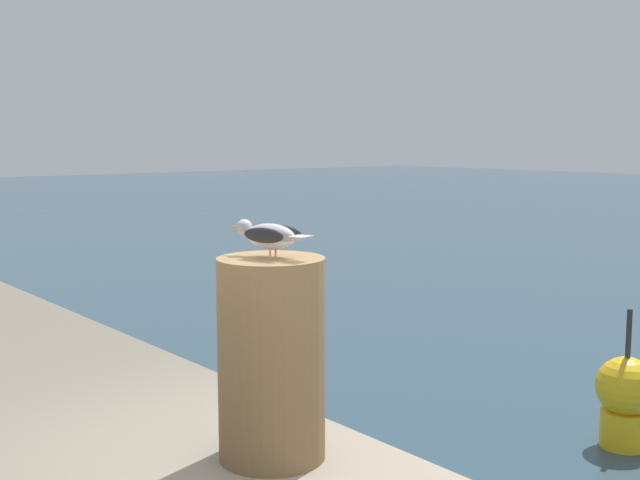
# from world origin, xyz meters

# --- Properties ---
(mooring_post) EXTENTS (0.43, 0.43, 0.82)m
(mooring_post) POSITION_xyz_m (-0.50, -0.45, 2.02)
(mooring_post) COLOR brown
(mooring_post) RESTS_ON harbor_quay
(seagull) EXTENTS (0.39, 0.19, 0.14)m
(seagull) POSITION_xyz_m (-0.50, -0.45, 2.51)
(seagull) COLOR #C67260
(seagull) RESTS_ON mooring_post
(channel_buoy) EXTENTS (0.56, 0.56, 1.33)m
(channel_buoy) POSITION_xyz_m (-1.73, 4.53, 0.48)
(channel_buoy) COLOR yellow
(channel_buoy) RESTS_ON ground_plane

